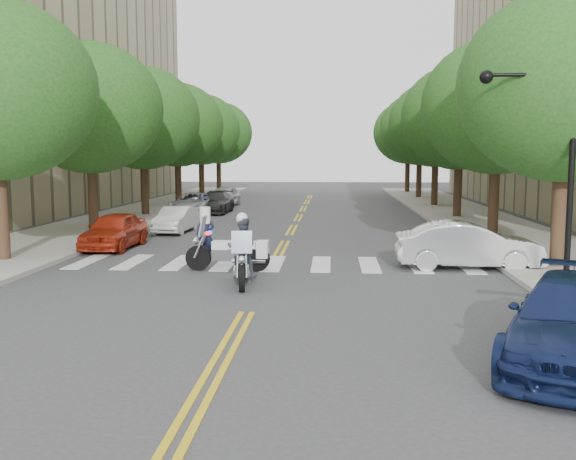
# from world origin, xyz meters

# --- Properties ---
(ground) EXTENTS (140.00, 140.00, 0.00)m
(ground) POSITION_xyz_m (0.00, 0.00, 0.00)
(ground) COLOR #38383A
(ground) RESTS_ON ground
(sidewalk_left) EXTENTS (5.00, 60.00, 0.15)m
(sidewalk_left) POSITION_xyz_m (-9.50, 22.00, 0.07)
(sidewalk_left) COLOR #9E9991
(sidewalk_left) RESTS_ON ground
(sidewalk_right) EXTENTS (5.00, 60.00, 0.15)m
(sidewalk_right) POSITION_xyz_m (9.50, 22.00, 0.07)
(sidewalk_right) COLOR #9E9991
(sidewalk_right) RESTS_ON ground
(tree_l_1) EXTENTS (6.40, 6.40, 8.45)m
(tree_l_1) POSITION_xyz_m (-8.80, 14.00, 5.55)
(tree_l_1) COLOR #382316
(tree_l_1) RESTS_ON ground
(tree_l_2) EXTENTS (6.40, 6.40, 8.45)m
(tree_l_2) POSITION_xyz_m (-8.80, 22.00, 5.55)
(tree_l_2) COLOR #382316
(tree_l_2) RESTS_ON ground
(tree_l_3) EXTENTS (6.40, 6.40, 8.45)m
(tree_l_3) POSITION_xyz_m (-8.80, 30.00, 5.55)
(tree_l_3) COLOR #382316
(tree_l_3) RESTS_ON ground
(tree_l_4) EXTENTS (6.40, 6.40, 8.45)m
(tree_l_4) POSITION_xyz_m (-8.80, 38.00, 5.55)
(tree_l_4) COLOR #382316
(tree_l_4) RESTS_ON ground
(tree_l_5) EXTENTS (6.40, 6.40, 8.45)m
(tree_l_5) POSITION_xyz_m (-8.80, 46.00, 5.55)
(tree_l_5) COLOR #382316
(tree_l_5) RESTS_ON ground
(tree_r_0) EXTENTS (6.40, 6.40, 8.45)m
(tree_r_0) POSITION_xyz_m (8.80, 6.00, 5.55)
(tree_r_0) COLOR #382316
(tree_r_0) RESTS_ON ground
(tree_r_1) EXTENTS (6.40, 6.40, 8.45)m
(tree_r_1) POSITION_xyz_m (8.80, 14.00, 5.55)
(tree_r_1) COLOR #382316
(tree_r_1) RESTS_ON ground
(tree_r_2) EXTENTS (6.40, 6.40, 8.45)m
(tree_r_2) POSITION_xyz_m (8.80, 22.00, 5.55)
(tree_r_2) COLOR #382316
(tree_r_2) RESTS_ON ground
(tree_r_3) EXTENTS (6.40, 6.40, 8.45)m
(tree_r_3) POSITION_xyz_m (8.80, 30.00, 5.55)
(tree_r_3) COLOR #382316
(tree_r_3) RESTS_ON ground
(tree_r_4) EXTENTS (6.40, 6.40, 8.45)m
(tree_r_4) POSITION_xyz_m (8.80, 38.00, 5.55)
(tree_r_4) COLOR #382316
(tree_r_4) RESTS_ON ground
(tree_r_5) EXTENTS (6.40, 6.40, 8.45)m
(tree_r_5) POSITION_xyz_m (8.80, 46.00, 5.55)
(tree_r_5) COLOR #382316
(tree_r_5) RESTS_ON ground
(traffic_signal_pole) EXTENTS (2.82, 0.42, 6.00)m
(traffic_signal_pole) POSITION_xyz_m (7.72, 3.50, 3.72)
(traffic_signal_pole) COLOR black
(traffic_signal_pole) RESTS_ON ground
(motorcycle_police) EXTENTS (0.89, 2.43, 1.98)m
(motorcycle_police) POSITION_xyz_m (-0.54, 3.12, 0.88)
(motorcycle_police) COLOR black
(motorcycle_police) RESTS_ON ground
(motorcycle_parked) EXTENTS (2.60, 0.58, 1.68)m
(motorcycle_parked) POSITION_xyz_m (-1.04, 5.13, 0.58)
(motorcycle_parked) COLOR black
(motorcycle_parked) RESTS_ON ground
(officer_standing) EXTENTS (0.68, 0.50, 1.73)m
(officer_standing) POSITION_xyz_m (-2.34, 7.08, 0.86)
(officer_standing) COLOR black
(officer_standing) RESTS_ON ground
(convertible) EXTENTS (4.46, 1.66, 1.46)m
(convertible) POSITION_xyz_m (6.11, 6.02, 0.73)
(convertible) COLOR silver
(convertible) RESTS_ON ground
(sedan_blue) EXTENTS (3.92, 5.40, 1.45)m
(sedan_blue) POSITION_xyz_m (6.00, -3.14, 0.73)
(sedan_blue) COLOR #101C46
(sedan_blue) RESTS_ON ground
(parked_car_a) EXTENTS (1.71, 4.08, 1.38)m
(parked_car_a) POSITION_xyz_m (-6.30, 9.50, 0.69)
(parked_car_a) COLOR #AB2812
(parked_car_a) RESTS_ON ground
(parked_car_b) EXTENTS (1.48, 3.62, 1.17)m
(parked_car_b) POSITION_xyz_m (-5.20, 14.64, 0.58)
(parked_car_b) COLOR silver
(parked_car_b) RESTS_ON ground
(parked_car_c) EXTENTS (2.39, 4.79, 1.30)m
(parked_car_c) POSITION_xyz_m (-6.30, 23.34, 0.65)
(parked_car_c) COLOR #94979B
(parked_car_c) RESTS_ON ground
(parked_car_d) EXTENTS (1.89, 4.48, 1.29)m
(parked_car_d) POSITION_xyz_m (-5.20, 24.50, 0.65)
(parked_car_d) COLOR black
(parked_car_d) RESTS_ON ground
(parked_car_e) EXTENTS (1.90, 4.28, 1.43)m
(parked_car_e) POSITION_xyz_m (-5.49, 29.50, 0.72)
(parked_car_e) COLOR #9FA0A4
(parked_car_e) RESTS_ON ground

